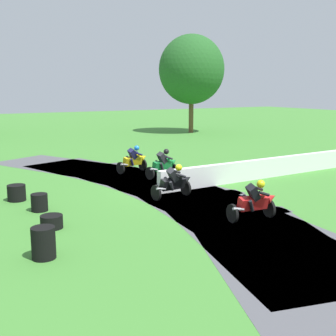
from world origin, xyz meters
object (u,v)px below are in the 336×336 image
at_px(tire_stack_mid_a, 52,222).
at_px(tire_stack_mid_b, 39,202).
at_px(motorcycle_chase_black, 175,182).
at_px(motorcycle_trailing_green, 164,164).
at_px(motorcycle_fourth_yellow, 134,159).
at_px(motorcycle_lead_red, 255,201).
at_px(tire_stack_near, 43,243).
at_px(tire_stack_far, 17,193).

height_order(tire_stack_mid_a, tire_stack_mid_b, tire_stack_mid_b).
height_order(motorcycle_chase_black, tire_stack_mid_b, motorcycle_chase_black).
xyz_separation_m(motorcycle_trailing_green, tire_stack_mid_a, (-6.57, -4.86, -0.46)).
bearing_deg(tire_stack_mid_a, motorcycle_fourth_yellow, 48.73).
bearing_deg(motorcycle_fourth_yellow, motorcycle_lead_red, -90.63).
bearing_deg(motorcycle_trailing_green, motorcycle_lead_red, -95.79).
xyz_separation_m(tire_stack_near, tire_stack_mid_a, (0.79, 2.25, -0.20)).
bearing_deg(tire_stack_mid_b, motorcycle_trailing_green, 23.46).
height_order(motorcycle_lead_red, motorcycle_chase_black, motorcycle_lead_red).
height_order(motorcycle_fourth_yellow, tire_stack_near, motorcycle_fourth_yellow).
xyz_separation_m(motorcycle_trailing_green, tire_stack_near, (-7.36, -7.10, -0.26)).
height_order(tire_stack_mid_a, tire_stack_far, tire_stack_far).
height_order(motorcycle_lead_red, tire_stack_mid_b, motorcycle_lead_red).
bearing_deg(tire_stack_mid_a, motorcycle_chase_black, 14.45).
bearing_deg(tire_stack_near, motorcycle_trailing_green, 43.99).
xyz_separation_m(motorcycle_fourth_yellow, tire_stack_mid_a, (-5.93, -6.76, -0.45)).
relative_size(tire_stack_mid_a, tire_stack_mid_b, 1.12).
relative_size(motorcycle_trailing_green, tire_stack_mid_a, 2.53).
bearing_deg(tire_stack_far, tire_stack_mid_b, -77.39).
bearing_deg(motorcycle_chase_black, tire_stack_mid_a, -165.55).
xyz_separation_m(motorcycle_chase_black, tire_stack_far, (-5.33, 2.58, -0.34)).
xyz_separation_m(motorcycle_lead_red, motorcycle_fourth_yellow, (0.10, 9.18, 0.01)).
xyz_separation_m(tire_stack_near, tire_stack_far, (0.52, 6.13, -0.10)).
bearing_deg(motorcycle_lead_red, motorcycle_fourth_yellow, 89.37).
bearing_deg(tire_stack_mid_a, motorcycle_lead_red, -22.52).
distance_m(motorcycle_trailing_green, tire_stack_mid_a, 8.18).
height_order(motorcycle_trailing_green, tire_stack_mid_b, motorcycle_trailing_green).
bearing_deg(motorcycle_trailing_green, tire_stack_mid_b, -156.54).
distance_m(motorcycle_lead_red, motorcycle_fourth_yellow, 9.18).
relative_size(motorcycle_lead_red, motorcycle_fourth_yellow, 0.99).
xyz_separation_m(motorcycle_chase_black, tire_stack_mid_a, (-5.06, -1.30, -0.44)).
xyz_separation_m(tire_stack_mid_b, tire_stack_far, (-0.41, 1.82, 0.00)).
height_order(motorcycle_chase_black, motorcycle_trailing_green, motorcycle_trailing_green).
relative_size(motorcycle_fourth_yellow, tire_stack_near, 2.14).
height_order(motorcycle_lead_red, tire_stack_near, motorcycle_lead_red).
bearing_deg(motorcycle_chase_black, tire_stack_mid_b, 171.22).
bearing_deg(motorcycle_lead_red, tire_stack_mid_a, 157.48).
distance_m(motorcycle_fourth_yellow, tire_stack_near, 11.24).
height_order(motorcycle_lead_red, motorcycle_trailing_green, motorcycle_trailing_green).
bearing_deg(motorcycle_chase_black, tire_stack_far, 154.12).
bearing_deg(tire_stack_near, motorcycle_lead_red, -1.48).
xyz_separation_m(motorcycle_chase_black, tire_stack_mid_b, (-4.92, 0.76, -0.34)).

